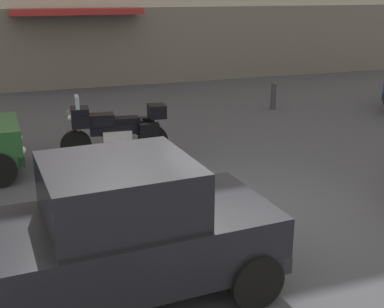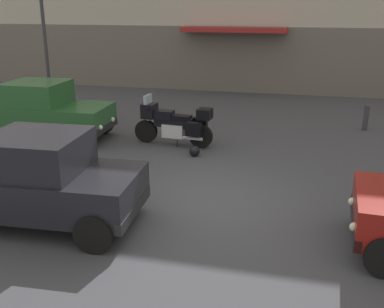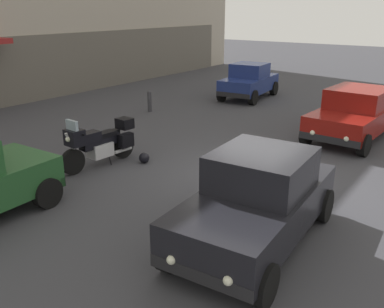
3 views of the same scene
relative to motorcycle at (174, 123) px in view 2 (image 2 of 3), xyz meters
name	(u,v)px [view 2 (image 2 of 3)]	position (x,y,z in m)	size (l,w,h in m)	color
ground_plane	(199,200)	(1.50, -3.46, -0.62)	(80.00, 80.00, 0.00)	#38383D
motorcycle	(174,123)	(0.00, 0.00, 0.00)	(2.26, 0.82, 1.36)	black
helmet	(194,151)	(0.76, -0.82, -0.48)	(0.28, 0.28, 0.28)	black
car_hatchback_near	(42,111)	(-3.87, -0.23, 0.19)	(3.92, 1.91, 1.64)	#235128
car_wagon_end	(33,180)	(-1.10, -5.08, 0.19)	(3.95, 1.98, 1.64)	black
streetlamp_curbside	(42,34)	(-5.37, 2.56, 2.12)	(0.28, 0.94, 4.46)	#2D2D33
bollard_curbside	(366,116)	(5.30, 2.91, -0.18)	(0.16, 0.16, 0.83)	#333338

